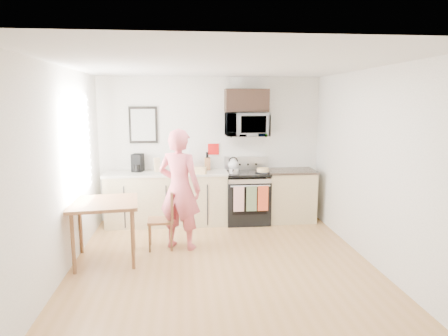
{
  "coord_description": "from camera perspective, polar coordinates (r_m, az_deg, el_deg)",
  "views": [
    {
      "loc": [
        -0.49,
        -4.95,
        2.16
      ],
      "look_at": [
        0.11,
        1.0,
        1.16
      ],
      "focal_mm": 32.0,
      "sensor_mm": 36.0,
      "label": 1
    }
  ],
  "objects": [
    {
      "name": "back_wall",
      "position": [
        7.32,
        -1.92,
        2.72
      ],
      "size": [
        4.0,
        0.04,
        2.6
      ],
      "primitive_type": "cube",
      "color": "beige",
      "rests_on": "floor"
    },
    {
      "name": "front_wall",
      "position": [
        2.83,
        4.55,
        -8.26
      ],
      "size": [
        4.0,
        0.04,
        2.6
      ],
      "primitive_type": "cube",
      "color": "beige",
      "rests_on": "floor"
    },
    {
      "name": "microwave",
      "position": [
        7.13,
        3.27,
        6.24
      ],
      "size": [
        0.76,
        0.51,
        0.42
      ],
      "primitive_type": "imported",
      "color": "silver",
      "rests_on": "back_wall"
    },
    {
      "name": "upper_cabinet",
      "position": [
        7.16,
        3.24,
        9.62
      ],
      "size": [
        0.76,
        0.35,
        0.4
      ],
      "primitive_type": "cube",
      "color": "black",
      "rests_on": "back_wall"
    },
    {
      "name": "kettle",
      "position": [
        7.27,
        1.34,
        0.52
      ],
      "size": [
        0.19,
        0.19,
        0.24
      ],
      "color": "white",
      "rests_on": "range"
    },
    {
      "name": "chair",
      "position": [
        5.98,
        -7.94,
        -6.11
      ],
      "size": [
        0.42,
        0.38,
        0.87
      ],
      "rotation": [
        0.0,
        0.0,
        0.05
      ],
      "color": "brown",
      "rests_on": "floor"
    },
    {
      "name": "coffee_maker",
      "position": [
        7.19,
        -12.22,
        0.66
      ],
      "size": [
        0.22,
        0.28,
        0.31
      ],
      "rotation": [
        0.0,
        0.0,
        -0.24
      ],
      "color": "black",
      "rests_on": "countertop_left"
    },
    {
      "name": "person",
      "position": [
        5.88,
        -6.36,
        -3.04
      ],
      "size": [
        0.77,
        0.66,
        1.78
      ],
      "primitive_type": "imported",
      "rotation": [
        0.0,
        0.0,
        2.71
      ],
      "color": "#DF3D57",
      "rests_on": "floor"
    },
    {
      "name": "countertop_left",
      "position": [
        7.06,
        -8.23,
        -0.73
      ],
      "size": [
        2.14,
        0.64,
        0.04
      ],
      "primitive_type": "cube",
      "color": "beige",
      "rests_on": "cabinet_left"
    },
    {
      "name": "wall_art",
      "position": [
        7.27,
        -11.46,
        6.05
      ],
      "size": [
        0.5,
        0.04,
        0.65
      ],
      "color": "black",
      "rests_on": "back_wall"
    },
    {
      "name": "countertop_right",
      "position": [
        7.32,
        9.5,
        -0.42
      ],
      "size": [
        0.88,
        0.64,
        0.04
      ],
      "primitive_type": "cube",
      "color": "black",
      "rests_on": "cabinet_right"
    },
    {
      "name": "fruit_bowl",
      "position": [
        7.15,
        -6.82,
        -0.07
      ],
      "size": [
        0.32,
        0.32,
        0.11
      ],
      "color": "white",
      "rests_on": "countertop_left"
    },
    {
      "name": "utensil_crock",
      "position": [
        7.15,
        -4.99,
        0.93
      ],
      "size": [
        0.13,
        0.13,
        0.4
      ],
      "color": "red",
      "rests_on": "countertop_left"
    },
    {
      "name": "dining_table",
      "position": [
        5.64,
        -16.76,
        -5.56
      ],
      "size": [
        0.89,
        0.89,
        0.83
      ],
      "rotation": [
        0.0,
        0.0,
        0.12
      ],
      "color": "brown",
      "rests_on": "floor"
    },
    {
      "name": "ceiling",
      "position": [
        4.99,
        -0.14,
        14.53
      ],
      "size": [
        4.0,
        4.6,
        0.04
      ],
      "primitive_type": "cube",
      "color": "silver",
      "rests_on": "back_wall"
    },
    {
      "name": "wall_trivet",
      "position": [
        7.3,
        -1.52,
        2.71
      ],
      "size": [
        0.2,
        0.02,
        0.2
      ],
      "primitive_type": "cube",
      "color": "red",
      "rests_on": "back_wall"
    },
    {
      "name": "floor",
      "position": [
        5.42,
        -0.13,
        -14.01
      ],
      "size": [
        4.6,
        4.6,
        0.0
      ],
      "primitive_type": "plane",
      "color": "#9D6F3D",
      "rests_on": "ground"
    },
    {
      "name": "left_wall",
      "position": [
        5.24,
        -22.44,
        -0.69
      ],
      "size": [
        0.04,
        4.6,
        2.6
      ],
      "primitive_type": "cube",
      "color": "beige",
      "rests_on": "floor"
    },
    {
      "name": "cake",
      "position": [
        7.05,
        5.57,
        -0.34
      ],
      "size": [
        0.25,
        0.25,
        0.08
      ],
      "color": "black",
      "rests_on": "range"
    },
    {
      "name": "cabinet_right",
      "position": [
        7.41,
        9.4,
        -4.0
      ],
      "size": [
        0.84,
        0.6,
        0.9
      ],
      "primitive_type": "cube",
      "color": "tan",
      "rests_on": "floor"
    },
    {
      "name": "right_wall",
      "position": [
        5.61,
        20.66,
        0.04
      ],
      "size": [
        0.04,
        4.6,
        2.6
      ],
      "primitive_type": "cube",
      "color": "beige",
      "rests_on": "floor"
    },
    {
      "name": "pot",
      "position": [
        6.9,
        1.44,
        -0.46
      ],
      "size": [
        0.18,
        0.3,
        0.09
      ],
      "rotation": [
        0.0,
        0.0,
        -0.25
      ],
      "color": "silver",
      "rests_on": "range"
    },
    {
      "name": "knife_block",
      "position": [
        7.21,
        -2.4,
        0.61
      ],
      "size": [
        0.1,
        0.14,
        0.22
      ],
      "primitive_type": "cube",
      "rotation": [
        0.0,
        0.0,
        -0.01
      ],
      "color": "brown",
      "rests_on": "countertop_left"
    },
    {
      "name": "bread_bag",
      "position": [
        6.83,
        -3.87,
        -0.36
      ],
      "size": [
        0.33,
        0.22,
        0.11
      ],
      "primitive_type": "cube",
      "rotation": [
        0.0,
        0.0,
        -0.26
      ],
      "color": "tan",
      "rests_on": "countertop_left"
    },
    {
      "name": "cabinet_left",
      "position": [
        7.16,
        -8.14,
        -4.44
      ],
      "size": [
        2.1,
        0.6,
        0.9
      ],
      "primitive_type": "cube",
      "color": "tan",
      "rests_on": "floor"
    },
    {
      "name": "window",
      "position": [
        5.96,
        -20.09,
        3.03
      ],
      "size": [
        0.06,
        1.4,
        1.5
      ],
      "color": "silver",
      "rests_on": "left_wall"
    },
    {
      "name": "range",
      "position": [
        7.22,
        3.3,
        -4.35
      ],
      "size": [
        0.76,
        0.7,
        1.16
      ],
      "color": "black",
      "rests_on": "floor"
    },
    {
      "name": "milk_carton",
      "position": [
        7.1,
        -9.56,
        0.45
      ],
      "size": [
        0.12,
        0.12,
        0.24
      ],
      "primitive_type": "cube",
      "rotation": [
        0.0,
        0.0,
        0.31
      ],
      "color": "tan",
      "rests_on": "countertop_left"
    }
  ]
}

